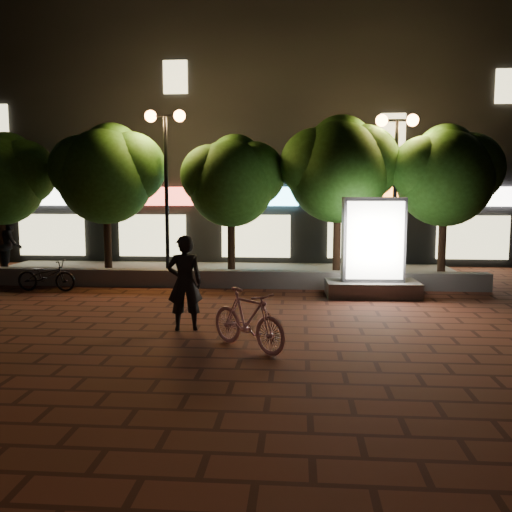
# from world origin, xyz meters

# --- Properties ---
(ground) EXTENTS (80.00, 80.00, 0.00)m
(ground) POSITION_xyz_m (0.00, 0.00, 0.00)
(ground) COLOR #54251A
(ground) RESTS_ON ground
(retaining_wall) EXTENTS (16.00, 0.45, 0.50)m
(retaining_wall) POSITION_xyz_m (0.00, 4.00, 0.25)
(retaining_wall) COLOR #64615D
(retaining_wall) RESTS_ON ground
(sidewalk) EXTENTS (16.00, 5.00, 0.08)m
(sidewalk) POSITION_xyz_m (0.00, 6.50, 0.04)
(sidewalk) COLOR #64615D
(sidewalk) RESTS_ON ground
(building_block) EXTENTS (28.00, 8.12, 11.30)m
(building_block) POSITION_xyz_m (-0.01, 12.99, 5.00)
(building_block) COLOR black
(building_block) RESTS_ON ground
(tree_far_left) EXTENTS (3.36, 2.80, 4.63)m
(tree_far_left) POSITION_xyz_m (-6.95, 5.46, 3.29)
(tree_far_left) COLOR black
(tree_far_left) RESTS_ON sidewalk
(tree_left) EXTENTS (3.60, 3.00, 4.89)m
(tree_left) POSITION_xyz_m (-3.45, 5.46, 3.44)
(tree_left) COLOR black
(tree_left) RESTS_ON sidewalk
(tree_mid) EXTENTS (3.24, 2.70, 4.50)m
(tree_mid) POSITION_xyz_m (0.55, 5.46, 3.22)
(tree_mid) COLOR black
(tree_mid) RESTS_ON sidewalk
(tree_right) EXTENTS (3.72, 3.10, 5.07)m
(tree_right) POSITION_xyz_m (3.86, 5.46, 3.57)
(tree_right) COLOR black
(tree_right) RESTS_ON sidewalk
(tree_far_right) EXTENTS (3.48, 2.90, 4.76)m
(tree_far_right) POSITION_xyz_m (7.05, 5.46, 3.37)
(tree_far_right) COLOR black
(tree_far_right) RESTS_ON sidewalk
(street_lamp_left) EXTENTS (1.26, 0.36, 5.18)m
(street_lamp_left) POSITION_xyz_m (-1.50, 5.20, 4.03)
(street_lamp_left) COLOR black
(street_lamp_left) RESTS_ON sidewalk
(street_lamp_right) EXTENTS (1.26, 0.36, 4.98)m
(street_lamp_right) POSITION_xyz_m (5.50, 5.20, 3.89)
(street_lamp_right) COLOR black
(street_lamp_right) RESTS_ON sidewalk
(ad_kiosk) EXTENTS (2.48, 1.31, 2.63)m
(ad_kiosk) POSITION_xyz_m (4.58, 2.96, 1.06)
(ad_kiosk) COLOR #64615D
(ad_kiosk) RESTS_ON ground
(scooter_pink) EXTENTS (1.68, 1.57, 1.08)m
(scooter_pink) POSITION_xyz_m (1.74, -2.22, 0.54)
(scooter_pink) COLOR #CB8BA4
(scooter_pink) RESTS_ON ground
(rider) EXTENTS (0.78, 0.60, 1.92)m
(rider) POSITION_xyz_m (0.35, -0.96, 0.96)
(rider) COLOR black
(rider) RESTS_ON ground
(scooter_parked) EXTENTS (1.67, 0.60, 0.87)m
(scooter_parked) POSITION_xyz_m (-4.43, 3.00, 0.44)
(scooter_parked) COLOR black
(scooter_parked) RESTS_ON ground
(pedestrian) EXTENTS (1.05, 1.16, 1.94)m
(pedestrian) POSITION_xyz_m (-6.86, 5.58, 1.05)
(pedestrian) COLOR black
(pedestrian) RESTS_ON sidewalk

